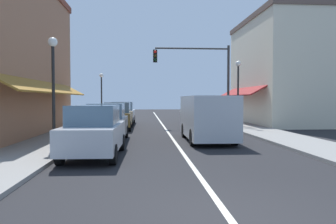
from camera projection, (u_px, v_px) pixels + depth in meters
The scene contains 14 objects.
ground_plane at pixel (164, 127), 23.16m from camera, with size 80.00×80.00×0.00m, color black.
sidewalk_left at pixel (87, 126), 22.76m from camera, with size 2.60×56.00×0.12m, color gray.
sidewalk_right at pixel (239, 125), 23.56m from camera, with size 2.60×56.00×0.12m, color gray.
lane_center_stripe at pixel (164, 127), 23.16m from camera, with size 0.14×52.00×0.01m, color silver.
storefront_right_block at pixel (281, 71), 25.69m from camera, with size 6.79×10.20×8.43m.
parked_car_nearest_left at pixel (94, 131), 10.89m from camera, with size 1.86×4.14×1.77m.
parked_car_second_left at pixel (107, 123), 14.90m from camera, with size 1.79×4.10×1.77m.
parked_car_third_left at pixel (118, 116), 20.84m from camera, with size 1.79×4.10×1.77m.
parked_car_far_left at pixel (123, 113), 25.25m from camera, with size 1.80×4.11×1.77m.
van_in_lane at pixel (207, 117), 15.11m from camera, with size 2.03×5.19×2.12m.
traffic_signal_mast_arm at pixel (203, 70), 23.51m from camera, with size 5.66×0.50×5.93m.
street_lamp_left_near at pixel (53, 73), 12.47m from camera, with size 0.36×0.36×4.37m.
street_lamp_right_mid at pixel (238, 83), 21.50m from camera, with size 0.36×0.36×4.54m.
street_lamp_left_far at pixel (101, 89), 27.81m from camera, with size 0.36×0.36×4.22m.
Camera 1 is at (-1.40, -5.06, 1.96)m, focal length 34.35 mm.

